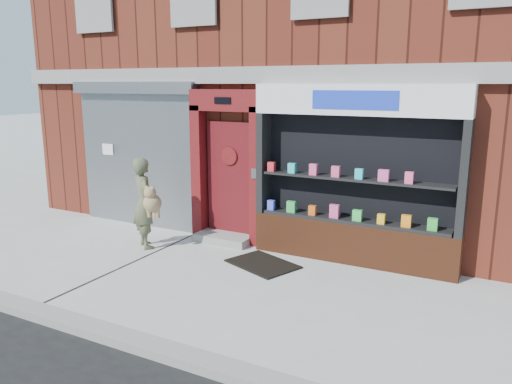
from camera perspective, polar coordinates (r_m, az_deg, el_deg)
The scene contains 8 objects.
ground at distance 8.00m, azimuth -5.44°, elevation -9.82°, with size 80.00×80.00×0.00m, color #9E9E99.
curb at distance 6.46m, azimuth -16.33°, elevation -15.37°, with size 60.00×0.30×0.12m, color gray.
building at distance 12.88m, azimuth 9.56°, elevation 16.58°, with size 12.00×8.16×8.00m.
shutter_bay at distance 10.85m, azimuth -13.38°, elevation 5.17°, with size 3.10×0.30×3.04m.
red_door_bay at distance 9.51m, azimuth -3.27°, elevation 2.93°, with size 1.52×0.58×2.90m.
pharmacy_bay at distance 8.49m, azimuth 11.18°, elevation 0.98°, with size 3.50×0.41×3.00m.
woman at distance 9.41m, azimuth -12.55°, elevation -1.21°, with size 0.81×0.68×1.69m.
doormat at distance 8.53m, azimuth 0.77°, elevation -8.22°, with size 1.13×0.79×0.03m, color black.
Camera 1 is at (4.10, -6.17, 3.01)m, focal length 35.00 mm.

